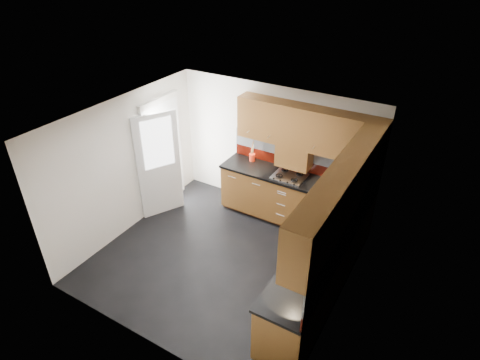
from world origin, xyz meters
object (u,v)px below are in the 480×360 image
Objects in this scene: utensil_pot at (252,156)px; food_processor at (342,206)px; gas_hob at (289,176)px; toaster at (346,182)px.

food_processor is at bearing -22.03° from utensil_pot.
gas_hob is 1.74× the size of toaster.
toaster is (1.79, -0.03, 0.01)m from utensil_pot.
toaster is at bearing 9.75° from gas_hob.
utensil_pot is at bearing 157.97° from food_processor.
utensil_pot is 1.79m from toaster.
toaster is (0.94, 0.16, 0.09)m from gas_hob.
food_processor reaches higher than gas_hob.
gas_hob is 0.87m from utensil_pot.
toaster is at bearing -1.03° from utensil_pot.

